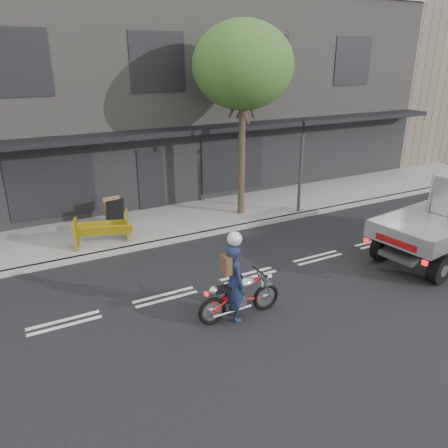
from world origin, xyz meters
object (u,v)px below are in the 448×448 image
construction_barrier (104,232)px  sandwich_board (115,213)px  rider (234,282)px  motorcycle (240,295)px  traffic_light_pole (301,172)px  street_tree (243,66)px

construction_barrier → sandwich_board: size_ratio=1.76×
rider → construction_barrier: (-1.65, 5.09, -0.28)m
motorcycle → sandwich_board: 6.69m
traffic_light_pole → sandwich_board: 6.74m
construction_barrier → street_tree: bearing=7.7°
rider → construction_barrier: rider is taller
street_tree → sandwich_board: street_tree is taller
traffic_light_pole → rider: (-5.55, -4.94, -0.75)m
traffic_light_pole → construction_barrier: 7.27m
traffic_light_pole → construction_barrier: size_ratio=2.08×
street_tree → traffic_light_pole: street_tree is taller
motorcycle → rider: rider is taller
traffic_light_pole → sandwich_board: bearing=165.5°
motorcycle → construction_barrier: construction_barrier is taller
traffic_light_pole → rider: traffic_light_pole is taller
street_tree → sandwich_board: size_ratio=7.04×
construction_barrier → traffic_light_pole: bearing=-1.2°
traffic_light_pole → sandwich_board: (-6.45, 1.67, -1.02)m
rider → sandwich_board: 6.68m
rider → sandwich_board: bearing=9.6°
motorcycle → sandwich_board: (-1.05, 6.61, 0.09)m
traffic_light_pole → construction_barrier: (-7.20, 0.15, -1.03)m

